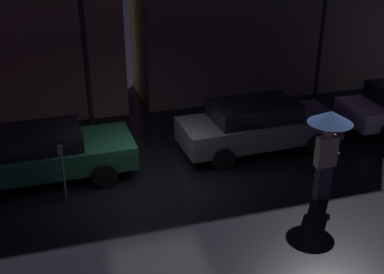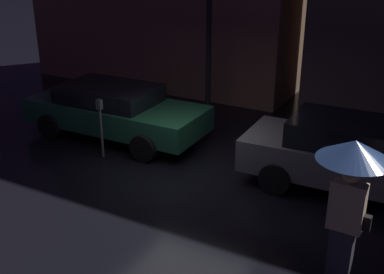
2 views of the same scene
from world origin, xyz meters
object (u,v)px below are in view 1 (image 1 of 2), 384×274
parked_car_green (40,153)px  parking_meter (62,166)px  parked_car_grey (258,125)px  street_lamp_near (81,13)px  pedestrian_with_umbrella (329,134)px  street_lamp_far (324,17)px

parked_car_green → parking_meter: bearing=-67.7°
parked_car_grey → parking_meter: (-5.38, -1.08, 0.08)m
parking_meter → street_lamp_near: size_ratio=0.27×
parked_car_grey → parked_car_green: bearing=177.8°
pedestrian_with_umbrella → street_lamp_far: street_lamp_far is taller
parked_car_green → parked_car_grey: size_ratio=1.00×
pedestrian_with_umbrella → street_lamp_far: 6.41m
parked_car_green → street_lamp_far: (9.22, 2.55, 2.36)m
street_lamp_near → parked_car_green: bearing=-124.7°
pedestrian_with_umbrella → parking_meter: size_ratio=1.62×
parked_car_green → street_lamp_near: street_lamp_near is taller
parked_car_grey → street_lamp_near: bearing=151.5°
pedestrian_with_umbrella → street_lamp_near: street_lamp_near is taller
street_lamp_far → parked_car_grey: bearing=-142.0°
pedestrian_with_umbrella → street_lamp_near: bearing=-44.9°
parking_meter → pedestrian_with_umbrella: bearing=-17.4°
street_lamp_far → parked_car_green: bearing=-164.5°
parked_car_green → parking_meter: size_ratio=3.33×
street_lamp_near → parking_meter: bearing=-106.9°
parked_car_grey → street_lamp_far: street_lamp_far is taller
parked_car_green → street_lamp_far: size_ratio=0.95×
parked_car_grey → street_lamp_near: (-4.38, 2.22, 2.92)m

